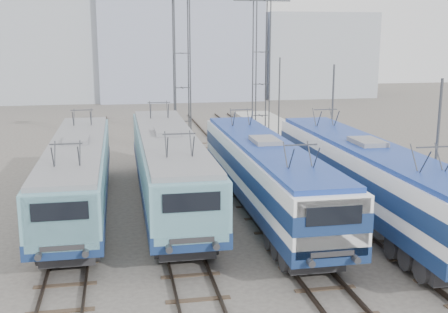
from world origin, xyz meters
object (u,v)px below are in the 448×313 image
locomotive_far_right (367,174)px  catenary_tower_west (182,65)px  mast_rear (279,100)px  locomotive_center_left (168,163)px  locomotive_center_right (266,171)px  catenary_tower_east (261,63)px  mast_front (436,161)px  mast_mid (332,120)px  locomotive_far_left (78,171)px

locomotive_far_right → catenary_tower_west: 19.13m
locomotive_far_right → mast_rear: size_ratio=2.64×
locomotive_center_left → locomotive_center_right: size_ratio=1.05×
locomotive_far_right → catenary_tower_east: (-0.25, 19.38, 4.29)m
mast_front → locomotive_center_left: bearing=148.4°
catenary_tower_west → mast_rear: (8.60, 4.00, -3.14)m
locomotive_far_right → mast_rear: bearing=85.1°
mast_mid → locomotive_far_left: bearing=-160.1°
locomotive_far_left → locomotive_far_right: bearing=-15.8°
locomotive_center_right → catenary_tower_east: bearing=76.5°
locomotive_far_right → mast_rear: (1.85, 21.38, 1.15)m
catenary_tower_west → mast_front: catenary_tower_west is taller
catenary_tower_east → mast_front: bearing=-84.5°
locomotive_center_right → mast_front: 7.77m
locomotive_far_left → mast_rear: 23.37m
locomotive_center_right → catenary_tower_east: 18.70m
locomotive_center_right → catenary_tower_east: size_ratio=1.50×
locomotive_center_left → mast_mid: 12.14m
mast_mid → locomotive_far_right: bearing=-101.2°
mast_mid → catenary_tower_east: bearing=101.9°
locomotive_far_right → mast_mid: size_ratio=2.64×
locomotive_far_right → mast_rear: 21.49m
locomotive_center_left → locomotive_far_right: size_ratio=1.02×
locomotive_center_left → catenary_tower_west: size_ratio=1.57×
locomotive_center_left → mast_rear: 20.48m
locomotive_center_right → mast_mid: mast_mid is taller
mast_mid → mast_rear: (0.00, 12.00, 0.00)m
locomotive_far_right → catenary_tower_west: catenary_tower_west is taller
catenary_tower_east → mast_front: size_ratio=1.71×
mast_mid → mast_front: bearing=-90.0°
locomotive_center_left → catenary_tower_east: 18.17m
locomotive_center_right → catenary_tower_west: catenary_tower_west is taller
mast_front → mast_mid: bearing=90.0°
locomotive_center_right → catenary_tower_east: catenary_tower_east is taller
locomotive_far_left → mast_front: size_ratio=2.54×
catenary_tower_west → mast_mid: bearing=-42.9°
catenary_tower_east → locomotive_far_left: bearing=-130.4°
mast_rear → locomotive_center_left: bearing=-122.1°
mast_front → mast_rear: size_ratio=1.00×
catenary_tower_east → mast_front: (2.10, -22.00, -3.14)m
locomotive_far_right → catenary_tower_west: size_ratio=1.54×
mast_front → locomotive_far_left: bearing=157.3°
locomotive_far_left → locomotive_far_right: 14.03m
mast_front → mast_rear: 24.00m
locomotive_far_left → mast_mid: bearing=19.9°
mast_front → mast_mid: size_ratio=1.00×
locomotive_far_right → mast_front: size_ratio=2.64×
mast_rear → mast_mid: bearing=-90.0°
catenary_tower_west → catenary_tower_east: size_ratio=1.00×
locomotive_center_left → catenary_tower_east: catenary_tower_east is taller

